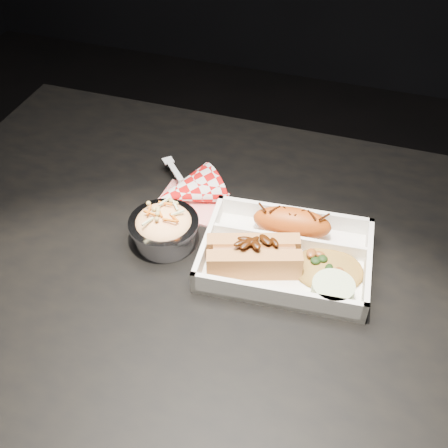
{
  "coord_description": "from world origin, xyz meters",
  "views": [
    {
      "loc": [
        0.14,
        -0.55,
        1.38
      ],
      "look_at": [
        -0.05,
        0.03,
        0.81
      ],
      "focal_mm": 45.0,
      "sensor_mm": 36.0,
      "label": 1
    }
  ],
  "objects_px": {
    "dining_table": "(249,309)",
    "hotdog": "(254,254)",
    "fried_pastry": "(292,223)",
    "foil_coleslaw_cup": "(164,227)",
    "napkin_fork": "(187,191)",
    "food_tray": "(286,257)"
  },
  "relations": [
    {
      "from": "hotdog",
      "to": "food_tray",
      "type": "bearing_deg",
      "value": 17.21
    },
    {
      "from": "food_tray",
      "to": "hotdog",
      "type": "relative_size",
      "value": 1.76
    },
    {
      "from": "food_tray",
      "to": "fried_pastry",
      "type": "xyz_separation_m",
      "value": [
        -0.0,
        0.06,
        0.02
      ]
    },
    {
      "from": "hotdog",
      "to": "foil_coleslaw_cup",
      "type": "bearing_deg",
      "value": 155.86
    },
    {
      "from": "fried_pastry",
      "to": "foil_coleslaw_cup",
      "type": "relative_size",
      "value": 1.13
    },
    {
      "from": "fried_pastry",
      "to": "food_tray",
      "type": "bearing_deg",
      "value": -85.08
    },
    {
      "from": "napkin_fork",
      "to": "foil_coleslaw_cup",
      "type": "bearing_deg",
      "value": -40.88
    },
    {
      "from": "napkin_fork",
      "to": "food_tray",
      "type": "bearing_deg",
      "value": 21.61
    },
    {
      "from": "foil_coleslaw_cup",
      "to": "napkin_fork",
      "type": "height_order",
      "value": "foil_coleslaw_cup"
    },
    {
      "from": "napkin_fork",
      "to": "dining_table",
      "type": "bearing_deg",
      "value": 6.73
    },
    {
      "from": "foil_coleslaw_cup",
      "to": "hotdog",
      "type": "bearing_deg",
      "value": -5.67
    },
    {
      "from": "food_tray",
      "to": "foil_coleslaw_cup",
      "type": "distance_m",
      "value": 0.19
    },
    {
      "from": "foil_coleslaw_cup",
      "to": "napkin_fork",
      "type": "bearing_deg",
      "value": 92.08
    },
    {
      "from": "fried_pastry",
      "to": "foil_coleslaw_cup",
      "type": "bearing_deg",
      "value": -159.29
    },
    {
      "from": "foil_coleslaw_cup",
      "to": "dining_table",
      "type": "bearing_deg",
      "value": -7.57
    },
    {
      "from": "fried_pastry",
      "to": "napkin_fork",
      "type": "bearing_deg",
      "value": 168.73
    },
    {
      "from": "dining_table",
      "to": "food_tray",
      "type": "relative_size",
      "value": 4.54
    },
    {
      "from": "hotdog",
      "to": "napkin_fork",
      "type": "xyz_separation_m",
      "value": [
        -0.15,
        0.12,
        -0.02
      ]
    },
    {
      "from": "dining_table",
      "to": "napkin_fork",
      "type": "bearing_deg",
      "value": 139.69
    },
    {
      "from": "food_tray",
      "to": "napkin_fork",
      "type": "xyz_separation_m",
      "value": [
        -0.2,
        0.09,
        0.01
      ]
    },
    {
      "from": "dining_table",
      "to": "hotdog",
      "type": "distance_m",
      "value": 0.12
    },
    {
      "from": "food_tray",
      "to": "foil_coleslaw_cup",
      "type": "height_order",
      "value": "foil_coleslaw_cup"
    }
  ]
}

